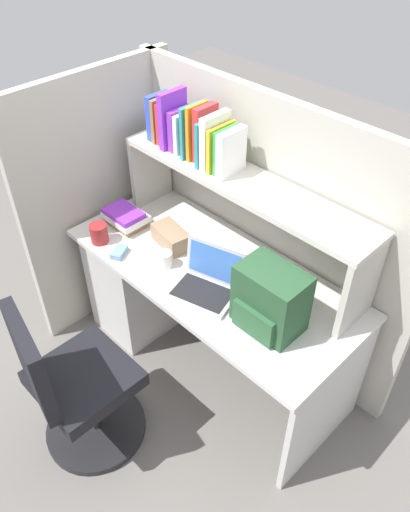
% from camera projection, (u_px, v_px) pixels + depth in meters
% --- Properties ---
extents(ground_plane, '(8.00, 8.00, 0.00)m').
position_uv_depth(ground_plane, '(211.00, 359.00, 3.06)').
color(ground_plane, slate).
extents(desk, '(1.60, 0.70, 0.73)m').
position_uv_depth(desk, '(165.00, 279.00, 3.01)').
color(desk, silver).
rests_on(desk, ground_plane).
extents(cubicle_partition_rear, '(1.84, 0.05, 1.55)m').
position_uv_depth(cubicle_partition_rear, '(261.00, 231.00, 2.77)').
color(cubicle_partition_rear, '#B2ADA0').
rests_on(cubicle_partition_rear, ground_plane).
extents(cubicle_partition_left, '(0.05, 1.06, 1.55)m').
position_uv_depth(cubicle_partition_left, '(104.00, 199.00, 3.00)').
color(cubicle_partition_left, '#B2ADA0').
rests_on(cubicle_partition_left, ground_plane).
extents(overhead_hutch, '(1.44, 0.28, 0.45)m').
position_uv_depth(overhead_hutch, '(241.00, 196.00, 2.47)').
color(overhead_hutch, '#BCB7AC').
rests_on(overhead_hutch, desk).
extents(reference_books_on_shelf, '(0.57, 0.19, 0.30)m').
position_uv_depth(reference_books_on_shelf, '(193.00, 132.00, 2.51)').
color(reference_books_on_shelf, blue).
rests_on(reference_books_on_shelf, overhead_hutch).
extents(laptop, '(0.37, 0.32, 0.22)m').
position_uv_depth(laptop, '(208.00, 282.00, 2.45)').
color(laptop, '#B7BABF').
rests_on(laptop, desk).
extents(backpack, '(0.30, 0.22, 0.31)m').
position_uv_depth(backpack, '(270.00, 300.00, 2.21)').
color(backpack, '#264C2D').
rests_on(backpack, desk).
extents(computer_mouse, '(0.10, 0.12, 0.03)m').
position_uv_depth(computer_mouse, '(119.00, 252.00, 2.67)').
color(computer_mouse, '#7299C6').
rests_on(computer_mouse, desk).
extents(paper_cup, '(0.08, 0.08, 0.08)m').
position_uv_depth(paper_cup, '(165.00, 259.00, 2.59)').
color(paper_cup, white).
rests_on(paper_cup, desk).
extents(tissue_box, '(0.24, 0.15, 0.10)m').
position_uv_depth(tissue_box, '(171.00, 237.00, 2.71)').
color(tissue_box, '#9E7F60').
rests_on(tissue_box, desk).
extents(snack_canister, '(0.10, 0.10, 0.11)m').
position_uv_depth(snack_canister, '(99.00, 233.00, 2.73)').
color(snack_canister, maroon).
rests_on(snack_canister, desk).
extents(desk_book_stack, '(0.23, 0.18, 0.10)m').
position_uv_depth(desk_book_stack, '(126.00, 217.00, 2.85)').
color(desk_book_stack, olive).
rests_on(desk_book_stack, desk).
extents(office_chair, '(0.52, 0.53, 0.93)m').
position_uv_depth(office_chair, '(75.00, 390.00, 2.43)').
color(office_chair, black).
rests_on(office_chair, ground_plane).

